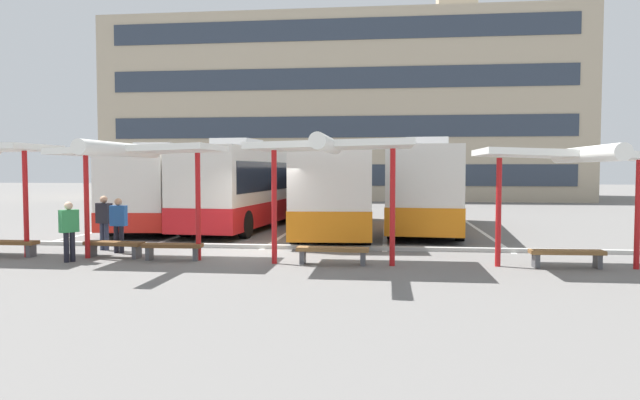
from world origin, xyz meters
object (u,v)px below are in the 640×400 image
(bench_2, at_px, (114,246))
(waiting_shelter_3, at_px, (572,157))
(coach_bus_3, at_px, (428,189))
(coach_bus_1, at_px, (248,188))
(bench_4, at_px, (333,251))
(waiting_passenger_1, at_px, (119,222))
(coach_bus_0, at_px, (169,189))
(waiting_passenger_2, at_px, (69,227))
(coach_bus_2, at_px, (334,192))
(bench_1, at_px, (8,245))
(bench_5, at_px, (567,254))
(bench_3, at_px, (173,248))
(waiting_shelter_2, at_px, (332,148))
(waiting_shelter_1, at_px, (137,153))
(waiting_passenger_0, at_px, (104,219))

(bench_2, distance_m, waiting_shelter_3, 12.33)
(coach_bus_3, distance_m, waiting_shelter_3, 9.61)
(bench_2, bearing_deg, coach_bus_1, 78.71)
(bench_4, xyz_separation_m, waiting_passenger_1, (-6.46, 1.33, 0.59))
(coach_bus_0, height_order, coach_bus_1, coach_bus_1)
(waiting_passenger_2, bearing_deg, coach_bus_2, 54.08)
(coach_bus_0, relative_size, waiting_shelter_3, 2.17)
(coach_bus_1, xyz_separation_m, bench_1, (-4.81, -8.86, -1.35))
(coach_bus_1, distance_m, waiting_passenger_1, 8.14)
(coach_bus_1, bearing_deg, bench_4, -64.12)
(bench_2, distance_m, bench_5, 12.08)
(coach_bus_2, relative_size, bench_3, 7.47)
(waiting_passenger_2, bearing_deg, waiting_shelter_2, 0.97)
(waiting_shelter_1, relative_size, waiting_passenger_1, 2.80)
(waiting_shelter_2, distance_m, waiting_passenger_2, 7.31)
(bench_4, bearing_deg, waiting_passenger_2, -176.66)
(bench_2, bearing_deg, coach_bus_2, 55.00)
(bench_2, bearing_deg, bench_4, -4.27)
(waiting_passenger_2, bearing_deg, coach_bus_3, 43.18)
(coach_bus_0, bearing_deg, bench_4, -49.19)
(coach_bus_2, bearing_deg, waiting_shelter_2, -85.07)
(coach_bus_1, bearing_deg, coach_bus_0, 179.45)
(coach_bus_0, height_order, bench_1, coach_bus_0)
(waiting_shelter_2, bearing_deg, bench_5, 4.29)
(bench_3, height_order, waiting_passenger_1, waiting_passenger_1)
(coach_bus_1, relative_size, bench_4, 5.82)
(coach_bus_1, bearing_deg, bench_3, -89.62)
(coach_bus_2, xyz_separation_m, bench_4, (0.74, -8.25, -1.23))
(bench_1, relative_size, waiting_passenger_2, 1.04)
(bench_5, distance_m, waiting_passenger_0, 13.18)
(waiting_shelter_3, bearing_deg, waiting_passenger_1, 173.50)
(waiting_shelter_1, distance_m, bench_4, 5.89)
(bench_5, height_order, waiting_passenger_0, waiting_passenger_0)
(coach_bus_0, distance_m, coach_bus_1, 3.50)
(bench_2, bearing_deg, bench_5, -1.48)
(coach_bus_3, relative_size, waiting_passenger_1, 6.33)
(coach_bus_3, relative_size, bench_2, 5.91)
(bench_2, bearing_deg, waiting_shelter_1, -25.17)
(bench_3, distance_m, bench_5, 10.27)
(bench_2, xyz_separation_m, waiting_passenger_2, (-0.82, -0.87, 0.59))
(coach_bus_3, bearing_deg, waiting_shelter_3, -72.76)
(bench_4, bearing_deg, waiting_passenger_0, 165.60)
(bench_1, height_order, waiting_shelter_2, waiting_shelter_2)
(bench_4, xyz_separation_m, waiting_shelter_3, (5.88, -0.08, 2.43))
(waiting_shelter_3, height_order, waiting_passenger_0, waiting_shelter_3)
(bench_5, xyz_separation_m, waiting_passenger_0, (-13.06, 1.69, 0.62))
(bench_3, height_order, waiting_shelter_2, waiting_shelter_2)
(coach_bus_3, bearing_deg, waiting_passenger_0, -144.88)
(bench_3, height_order, waiting_passenger_0, waiting_passenger_0)
(coach_bus_2, bearing_deg, coach_bus_1, 166.05)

